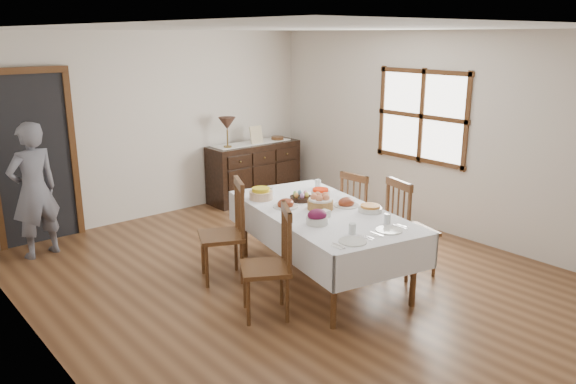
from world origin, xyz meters
TOP-DOWN VIEW (x-y plane):
  - ground at (0.00, 0.00)m, footprint 6.00×6.00m
  - room_shell at (-0.15, 0.42)m, footprint 5.02×6.02m
  - dining_table at (0.22, -0.18)m, footprint 1.58×2.45m
  - chair_left_near at (-0.68, -0.48)m, footprint 0.60×0.60m
  - chair_left_far at (-0.54, 0.47)m, footprint 0.60×0.60m
  - chair_right_near at (1.03, -0.69)m, footprint 0.55×0.55m
  - chair_right_far at (1.09, 0.07)m, footprint 0.45×0.45m
  - sideboard at (1.49, 2.72)m, footprint 1.50×0.55m
  - person at (-1.88, 2.45)m, footprint 0.60×0.45m
  - bread_basket at (0.23, -0.15)m, footprint 0.27×0.27m
  - egg_basket at (0.28, 0.21)m, footprint 0.25×0.25m
  - ham_platter_a at (-0.01, 0.13)m, footprint 0.27×0.27m
  - ham_platter_b at (0.52, -0.25)m, footprint 0.27×0.27m
  - beet_bowl at (-0.12, -0.48)m, footprint 0.22×0.22m
  - carrot_bowl at (0.57, 0.21)m, footprint 0.21×0.21m
  - pineapple_bowl at (-0.02, 0.54)m, footprint 0.26×0.26m
  - casserole_dish at (0.57, -0.55)m, footprint 0.25×0.25m
  - butter_dish at (0.06, -0.37)m, footprint 0.16×0.12m
  - setting_left at (-0.17, -1.00)m, footprint 0.44×0.31m
  - setting_right at (0.30, -1.01)m, footprint 0.44×0.31m
  - glass_far_a at (0.16, 0.61)m, footprint 0.07×0.07m
  - glass_far_b at (0.78, 0.48)m, footprint 0.07×0.07m
  - runner at (1.48, 2.75)m, footprint 1.30×0.35m
  - table_lamp at (0.99, 2.69)m, footprint 0.26×0.26m
  - picture_frame at (1.50, 2.66)m, footprint 0.22×0.08m
  - deco_bowl at (1.96, 2.70)m, footprint 0.20×0.20m

SIDE VIEW (x-z plane):
  - ground at x=0.00m, z-range 0.00..0.00m
  - sideboard at x=1.49m, z-range 0.00..0.90m
  - chair_right_far at x=1.09m, z-range 0.01..1.01m
  - chair_left_near at x=-0.68m, z-range 0.01..1.06m
  - chair_right_near at x=1.03m, z-range 0.01..1.09m
  - chair_left_far at x=-0.54m, z-range 0.01..1.09m
  - dining_table at x=0.22m, z-range 0.30..1.07m
  - setting_left at x=-0.17m, z-range 0.75..0.85m
  - setting_right at x=0.30m, z-range 0.75..0.85m
  - ham_platter_b at x=0.52m, z-range 0.75..0.86m
  - ham_platter_a at x=-0.01m, z-range 0.75..0.87m
  - casserole_dish at x=0.57m, z-range 0.77..0.84m
  - egg_basket at x=0.28m, z-range 0.76..0.86m
  - butter_dish at x=0.06m, z-range 0.78..0.85m
  - carrot_bowl at x=0.57m, z-range 0.77..0.86m
  - glass_far_a at x=0.16m, z-range 0.78..0.87m
  - glass_far_b at x=0.78m, z-range 0.78..0.88m
  - pineapple_bowl at x=-0.02m, z-range 0.77..0.90m
  - beet_bowl at x=-0.12m, z-range 0.77..0.92m
  - bread_basket at x=0.23m, z-range 0.76..0.94m
  - person at x=-1.88m, z-range 0.00..1.71m
  - runner at x=1.48m, z-range 0.90..0.91m
  - deco_bowl at x=1.96m, z-range 0.90..0.96m
  - picture_frame at x=1.50m, z-range 0.90..1.18m
  - table_lamp at x=0.99m, z-range 1.03..1.49m
  - room_shell at x=-0.15m, z-range 0.32..2.97m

